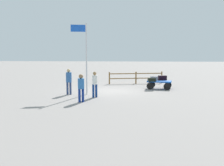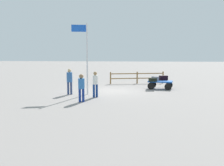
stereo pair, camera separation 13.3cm
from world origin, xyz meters
name	(u,v)px [view 1 (the left image)]	position (x,y,z in m)	size (l,w,h in m)	color
ground_plane	(112,91)	(0.00, 0.00, 0.00)	(120.00, 120.00, 0.00)	gray
luggage_cart	(159,83)	(-3.53, -1.39, 0.45)	(2.01, 1.48, 0.63)	blue
suitcase_olive	(152,80)	(-2.93, -0.93, 0.76)	(0.63, 0.52, 0.26)	black
suitcase_navy	(162,78)	(-3.84, -1.92, 0.82)	(0.70, 0.50, 0.36)	black
suitcase_maroon	(154,78)	(-3.17, -1.61, 0.80)	(0.61, 0.47, 0.33)	gray
worker_lead	(95,83)	(0.89, 2.85, 0.93)	(0.42, 0.42, 1.63)	navy
worker_trailing	(81,86)	(1.43, 4.49, 0.96)	(0.47, 0.47, 1.61)	navy
worker_supervisor	(69,79)	(2.79, 1.89, 1.04)	(0.48, 0.48, 1.74)	navy
flagpole	(85,53)	(1.72, 1.72, 2.82)	(1.07, 0.26, 4.75)	silver
wooden_fence	(136,77)	(-1.77, -4.74, 0.63)	(4.87, 1.25, 1.07)	brown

